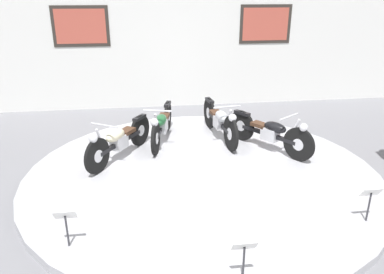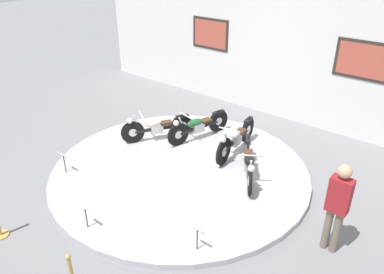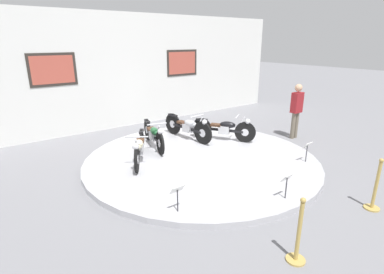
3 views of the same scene
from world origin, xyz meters
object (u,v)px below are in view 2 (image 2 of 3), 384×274
info_placard_front_centre (85,211)px  info_placard_front_right (197,233)px  motorcycle_black (249,162)px  motorcycle_green (198,126)px  motorcycle_cream (156,127)px  info_placard_front_left (64,158)px  visitor_standing (338,204)px  motorcycle_silver (236,138)px

info_placard_front_centre → info_placard_front_right: bearing=23.6°
motorcycle_black → info_placard_front_centre: size_ratio=3.25×
motorcycle_green → info_placard_front_centre: motorcycle_green is taller
motorcycle_cream → info_placard_front_right: size_ratio=3.31×
motorcycle_cream → motorcycle_green: bearing=41.5°
info_placard_front_left → visitor_standing: size_ratio=0.29×
info_placard_front_left → visitor_standing: bearing=15.9°
motorcycle_silver → motorcycle_black: motorcycle_silver is taller
motorcycle_black → info_placard_front_centre: 3.62m
visitor_standing → motorcycle_silver: bearing=152.0°
motorcycle_cream → visitor_standing: (5.06, -0.90, 0.49)m
motorcycle_black → info_placard_front_right: (0.51, -2.48, -0.01)m
motorcycle_cream → motorcycle_silver: bearing=19.9°
info_placard_front_right → motorcycle_cream: bearing=143.5°
info_placard_front_right → visitor_standing: visitor_standing is taller
info_placard_front_right → motorcycle_black: bearing=101.7°
info_placard_front_centre → info_placard_front_right: same height
motorcycle_silver → info_placard_front_centre: 4.09m
motorcycle_cream → info_placard_front_left: size_ratio=3.31×
motorcycle_black → motorcycle_green: bearing=160.3°
motorcycle_green → info_placard_front_left: size_ratio=3.78×
motorcycle_silver → info_placard_front_left: bearing=-128.2°
motorcycle_cream → motorcycle_black: size_ratio=1.02×
motorcycle_silver → visitor_standing: size_ratio=1.16×
info_placard_front_centre → visitor_standing: 4.41m
info_placard_front_centre → info_placard_front_left: bearing=156.4°
info_placard_front_left → info_placard_front_centre: same height
visitor_standing → motorcycle_green: bearing=159.1°
info_placard_front_centre → visitor_standing: (3.64, 2.43, 0.50)m
info_placard_front_right → visitor_standing: (1.71, 1.58, 0.50)m
motorcycle_cream → motorcycle_silver: 2.14m
motorcycle_green → motorcycle_black: 2.15m
motorcycle_cream → info_placard_front_right: 4.17m
motorcycle_black → visitor_standing: 2.45m
motorcycle_cream → visitor_standing: bearing=-10.0°
motorcycle_black → info_placard_front_centre: motorcycle_black is taller
motorcycle_cream → info_placard_front_centre: (1.42, -3.32, -0.01)m
motorcycle_silver → motorcycle_black: size_ratio=1.21×
motorcycle_cream → motorcycle_silver: (2.01, 0.73, 0.02)m
motorcycle_silver → info_placard_front_centre: (-0.59, -4.05, -0.03)m
motorcycle_black → info_placard_front_right: bearing=-78.3°
motorcycle_black → info_placard_front_left: bearing=-143.5°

